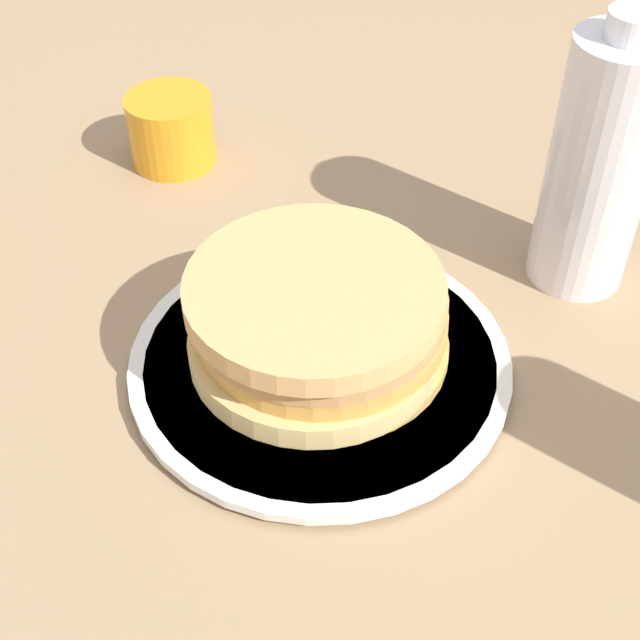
{
  "coord_description": "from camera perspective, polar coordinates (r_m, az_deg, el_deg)",
  "views": [
    {
      "loc": [
        -0.4,
        -0.04,
        0.45
      ],
      "look_at": [
        0.02,
        -0.01,
        0.05
      ],
      "focal_mm": 50.0,
      "sensor_mm": 36.0,
      "label": 1
    }
  ],
  "objects": [
    {
      "name": "juice_glass",
      "position": [
        0.82,
        -9.5,
        11.94
      ],
      "size": [
        0.08,
        0.08,
        0.06
      ],
      "color": "orange",
      "rests_on": "ground_plane"
    },
    {
      "name": "pancake_stack",
      "position": [
        0.58,
        -0.11,
        0.03
      ],
      "size": [
        0.18,
        0.18,
        0.07
      ],
      "color": "tan",
      "rests_on": "plate"
    },
    {
      "name": "ground_plane",
      "position": [
        0.6,
        -1.33,
        -4.82
      ],
      "size": [
        4.0,
        4.0,
        0.0
      ],
      "primitive_type": "plane",
      "color": "#9E7F5B"
    },
    {
      "name": "water_bottle_near",
      "position": [
        0.67,
        17.46,
        9.47
      ],
      "size": [
        0.07,
        0.07,
        0.21
      ],
      "color": "white",
      "rests_on": "ground_plane"
    },
    {
      "name": "plate",
      "position": [
        0.61,
        0.0,
        -2.72
      ],
      "size": [
        0.26,
        0.26,
        0.01
      ],
      "color": "silver",
      "rests_on": "ground_plane"
    }
  ]
}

